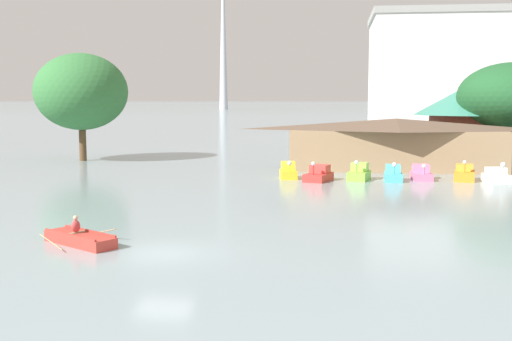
# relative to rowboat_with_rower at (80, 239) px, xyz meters

# --- Properties ---
(ground_plane) EXTENTS (2000.00, 2000.00, 0.00)m
(ground_plane) POSITION_rel_rowboat_with_rower_xyz_m (4.22, -1.18, -0.28)
(ground_plane) COLOR gray
(rowboat_with_rower) EXTENTS (4.02, 3.38, 1.32)m
(rowboat_with_rower) POSITION_rel_rowboat_with_rower_xyz_m (0.00, 0.00, 0.00)
(rowboat_with_rower) COLOR #B7382D
(rowboat_with_rower) RESTS_ON ground
(pedal_boat_yellow) EXTENTS (1.67, 2.46, 1.56)m
(pedal_boat_yellow) POSITION_rel_rowboat_with_rower_xyz_m (7.69, 25.12, 0.28)
(pedal_boat_yellow) COLOR yellow
(pedal_boat_yellow) RESTS_ON ground
(pedal_boat_red) EXTENTS (2.49, 3.30, 1.67)m
(pedal_boat_red) POSITION_rel_rowboat_with_rower_xyz_m (10.23, 23.91, 0.22)
(pedal_boat_red) COLOR red
(pedal_boat_red) RESTS_ON ground
(pedal_boat_lime) EXTENTS (2.06, 2.85, 1.71)m
(pedal_boat_lime) POSITION_rel_rowboat_with_rower_xyz_m (13.49, 24.85, 0.28)
(pedal_boat_lime) COLOR #8CCC3F
(pedal_boat_lime) RESTS_ON ground
(pedal_boat_cyan) EXTENTS (1.38, 2.60, 1.61)m
(pedal_boat_cyan) POSITION_rel_rowboat_with_rower_xyz_m (16.18, 24.53, 0.24)
(pedal_boat_cyan) COLOR #4CB7CC
(pedal_boat_cyan) RESTS_ON ground
(pedal_boat_pink) EXTENTS (1.58, 2.98, 1.41)m
(pedal_boat_pink) POSITION_rel_rowboat_with_rower_xyz_m (18.55, 25.75, 0.20)
(pedal_boat_pink) COLOR pink
(pedal_boat_pink) RESTS_ON ground
(pedal_boat_orange) EXTENTS (2.09, 3.05, 1.74)m
(pedal_boat_orange) POSITION_rel_rowboat_with_rower_xyz_m (21.93, 25.56, 0.25)
(pedal_boat_orange) COLOR orange
(pedal_boat_orange) RESTS_ON ground
(pedal_boat_white) EXTENTS (2.10, 2.58, 1.73)m
(pedal_boat_white) POSITION_rel_rowboat_with_rower_xyz_m (24.23, 24.52, 0.21)
(pedal_boat_white) COLOR white
(pedal_boat_white) RESTS_ON ground
(boathouse) EXTENTS (20.76, 6.52, 4.76)m
(boathouse) POSITION_rel_rowboat_with_rower_xyz_m (17.05, 32.51, 2.20)
(boathouse) COLOR #9E7F5B
(boathouse) RESTS_ON ground
(green_roof_pavilion) EXTENTS (10.94, 10.94, 8.65)m
(green_roof_pavilion) POSITION_rel_rowboat_with_rower_xyz_m (25.12, 41.38, 4.38)
(green_roof_pavilion) COLOR brown
(green_roof_pavilion) RESTS_ON ground
(shoreline_tree_tall_left) EXTENTS (9.72, 9.72, 11.29)m
(shoreline_tree_tall_left) POSITION_rel_rowboat_with_rower_xyz_m (-15.04, 37.30, 6.98)
(shoreline_tree_tall_left) COLOR brown
(shoreline_tree_tall_left) RESTS_ON ground
(background_building_block) EXTENTS (34.12, 19.78, 19.87)m
(background_building_block) POSITION_rel_rowboat_with_rower_xyz_m (33.88, 78.49, 9.68)
(background_building_block) COLOR silver
(background_building_block) RESTS_ON ground
(distant_broadcast_tower) EXTENTS (6.93, 6.93, 132.50)m
(distant_broadcast_tower) POSITION_rel_rowboat_with_rower_xyz_m (-49.74, 320.07, 51.80)
(distant_broadcast_tower) COLOR #B7BCC6
(distant_broadcast_tower) RESTS_ON ground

